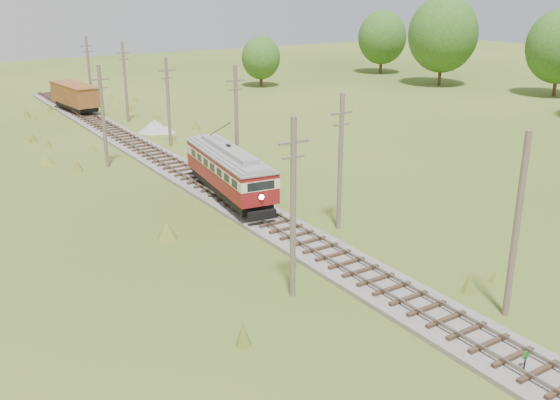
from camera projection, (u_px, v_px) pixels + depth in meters
ground at (560, 392)px, 23.60m from camera, size 260.00×260.00×0.00m
railbed_main at (185, 173)px, 50.63m from camera, size 3.60×96.00×0.57m
switch_marker at (525, 360)px, 24.49m from camera, size 0.45×0.06×1.08m
streetcar at (229, 168)px, 43.82m from camera, size 4.16×11.67×5.28m
gondola at (75, 95)px, 75.13m from camera, size 3.82×9.21×2.97m
gravel_pile at (157, 126)px, 65.79m from camera, size 3.58×3.80×1.30m
utility_pole_r_1 at (516, 227)px, 27.74m from camera, size 0.30×0.30×8.80m
utility_pole_r_2 at (340, 161)px, 38.20m from camera, size 1.60×0.30×8.60m
utility_pole_r_3 at (236, 122)px, 48.44m from camera, size 1.60×0.30×9.00m
utility_pole_r_4 at (168, 101)px, 58.80m from camera, size 1.60×0.30×8.40m
utility_pole_r_5 at (125, 82)px, 69.28m from camera, size 1.60×0.30×8.90m
utility_pole_r_6 at (89, 70)px, 79.57m from camera, size 1.60×0.30×8.70m
utility_pole_l_a at (293, 208)px, 29.52m from camera, size 1.60×0.30×9.00m
utility_pole_l_b at (103, 116)px, 51.75m from camera, size 1.60×0.30×8.60m
tree_right_3 at (560, 47)px, 85.47m from camera, size 9.24×9.24×11.90m
tree_right_4 at (443, 34)px, 94.86m from camera, size 10.50×10.50×13.53m
tree_right_5 at (382, 37)px, 109.13m from camera, size 8.40×8.40×10.82m
tree_mid_b at (261, 58)px, 94.88m from camera, size 5.88×5.88×7.57m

